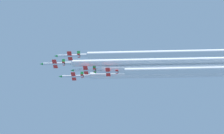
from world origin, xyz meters
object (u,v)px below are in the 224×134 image
Objects in this scene: jet_left_wingman at (68,56)px; jet_high_trail at (106,72)px; jet_lead at (53,64)px; jet_slot at (84,70)px; jet_right_wingman at (72,76)px.

jet_left_wingman is 1.00× the size of jet_high_trail.
jet_left_wingman is 20.89m from jet_high_trail.
jet_lead reaches higher than jet_left_wingman.
jet_right_wingman is at bearing 33.83° from jet_slot.
jet_slot is 10.88m from jet_high_trail.
jet_left_wingman is 13.44m from jet_slot.
jet_lead is 14.04m from jet_left_wingman.
jet_lead is 26.29m from jet_high_trail.
jet_right_wingman reaches higher than jet_high_trail.
jet_left_wingman is 1.00× the size of jet_right_wingman.
jet_lead is 1.00× the size of jet_slot.
jet_right_wingman is at bearing 58.60° from jet_high_trail.
jet_slot is at bearing 87.00° from jet_high_trail.
jet_left_wingman reaches higher than jet_high_trail.
jet_lead reaches higher than jet_slot.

